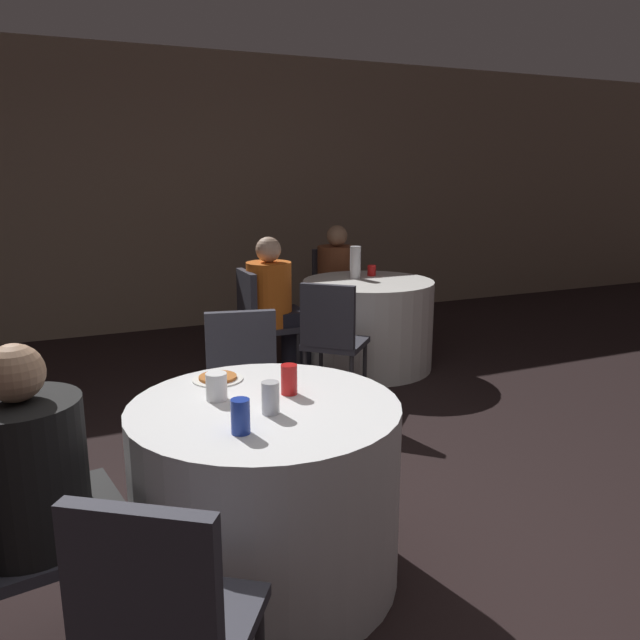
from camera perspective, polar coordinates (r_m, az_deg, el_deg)
The scene contains 20 objects.
ground_plane at distance 2.75m, azimuth 0.35°, elevation -22.51°, with size 16.00×16.00×0.00m, color black.
wall_back at distance 6.59m, azimuth -16.15°, elevation 11.04°, with size 16.00×0.06×2.80m.
table_near at distance 2.58m, azimuth -4.93°, elevation -15.37°, with size 1.05×1.05×0.74m.
table_far at distance 5.22m, azimuth 4.37°, elevation -0.39°, with size 1.08×1.08×0.74m.
chair_near_west at distance 2.28m, azimuth -27.24°, elevation -16.50°, with size 0.46×0.46×0.88m.
chair_near_north at distance 3.38m, azimuth -7.02°, elevation -5.38°, with size 0.47×0.48×0.88m.
chair_near_southwest at distance 1.76m, azimuth -14.28°, elevation -24.95°, with size 0.56×0.56×0.88m.
chair_far_southwest at distance 4.30m, azimuth 1.07°, elevation -1.17°, with size 0.57×0.57×0.88m.
chair_far_west at distance 4.83m, azimuth -5.67°, elevation 0.39°, with size 0.41×0.40×0.88m.
chair_far_north at distance 6.07m, azimuth 1.27°, elevation 3.12°, with size 0.45×0.45×0.88m.
person_black_shirt at distance 2.27m, azimuth -23.34°, elevation -14.87°, with size 0.52×0.40×1.11m.
person_floral_shirt at distance 5.92m, azimuth 1.72°, elevation 3.36°, with size 0.39×0.52×1.13m.
person_orange_shirt at distance 4.87m, azimuth -3.89°, elevation 1.12°, with size 0.51×0.35×1.13m.
pizza_plate_near at distance 2.72m, azimuth -9.33°, elevation -5.26°, with size 0.22×0.22×0.02m.
soda_can_silver at distance 2.32m, azimuth -4.56°, elevation -7.10°, with size 0.07×0.07×0.12m.
soda_can_red at distance 2.51m, azimuth -2.84°, elevation -5.45°, with size 0.07×0.07×0.12m.
soda_can_blue at distance 2.16m, azimuth -7.28°, elevation -8.73°, with size 0.07×0.07×0.12m.
cup_near at distance 2.48m, azimuth -9.44°, elevation -6.02°, with size 0.08×0.08×0.11m.
bottle_far at distance 5.23m, azimuth 3.25°, elevation 5.28°, with size 0.09×0.09×0.27m.
cup_far at distance 5.39m, azimuth 4.75°, elevation 4.54°, with size 0.07×0.07×0.09m.
Camera 1 is at (-0.91, -2.03, 1.61)m, focal length 35.00 mm.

